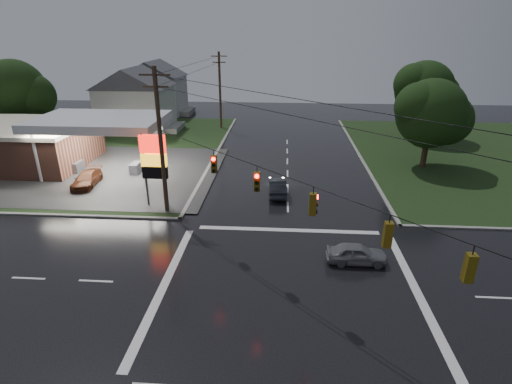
# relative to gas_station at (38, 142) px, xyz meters

# --- Properties ---
(ground) EXTENTS (120.00, 120.00, 0.00)m
(ground) POSITION_rel_gas_station_xyz_m (25.68, -19.70, -2.55)
(ground) COLOR black
(ground) RESTS_ON ground
(grass_nw) EXTENTS (36.00, 36.00, 0.08)m
(grass_nw) POSITION_rel_gas_station_xyz_m (-0.32, 6.30, -2.51)
(grass_nw) COLOR black
(grass_nw) RESTS_ON ground
(gas_station) EXTENTS (26.20, 18.00, 5.60)m
(gas_station) POSITION_rel_gas_station_xyz_m (0.00, 0.00, 0.00)
(gas_station) COLOR #2D2D2D
(gas_station) RESTS_ON ground
(pylon_sign) EXTENTS (2.00, 0.35, 6.00)m
(pylon_sign) POSITION_rel_gas_station_xyz_m (15.18, -9.20, 1.46)
(pylon_sign) COLOR #59595E
(pylon_sign) RESTS_ON ground
(utility_pole_nw) EXTENTS (2.20, 0.32, 11.00)m
(utility_pole_nw) POSITION_rel_gas_station_xyz_m (16.18, -10.20, 3.17)
(utility_pole_nw) COLOR #382619
(utility_pole_nw) RESTS_ON ground
(utility_pole_n) EXTENTS (2.20, 0.32, 10.50)m
(utility_pole_n) POSITION_rel_gas_station_xyz_m (16.18, 18.30, 2.92)
(utility_pole_n) COLOR #382619
(utility_pole_n) RESTS_ON ground
(traffic_signals) EXTENTS (26.87, 26.87, 1.47)m
(traffic_signals) POSITION_rel_gas_station_xyz_m (25.69, -19.72, 3.93)
(traffic_signals) COLOR black
(traffic_signals) RESTS_ON ground
(house_near) EXTENTS (11.05, 8.48, 8.60)m
(house_near) POSITION_rel_gas_station_xyz_m (4.73, 16.30, 1.86)
(house_near) COLOR silver
(house_near) RESTS_ON ground
(house_far) EXTENTS (11.05, 8.48, 8.60)m
(house_far) POSITION_rel_gas_station_xyz_m (3.73, 28.30, 1.86)
(house_far) COLOR silver
(house_far) RESTS_ON ground
(tree_nw_behind) EXTENTS (8.93, 7.60, 10.00)m
(tree_nw_behind) POSITION_rel_gas_station_xyz_m (-8.17, 10.29, 3.63)
(tree_nw_behind) COLOR black
(tree_nw_behind) RESTS_ON ground
(tree_ne_near) EXTENTS (7.99, 6.80, 8.98)m
(tree_ne_near) POSITION_rel_gas_station_xyz_m (39.82, 2.29, 3.01)
(tree_ne_near) COLOR black
(tree_ne_near) RESTS_ON ground
(tree_ne_far) EXTENTS (8.46, 7.20, 9.80)m
(tree_ne_far) POSITION_rel_gas_station_xyz_m (42.83, 14.29, 3.63)
(tree_ne_far) COLOR black
(tree_ne_far) RESTS_ON ground
(car_north) EXTENTS (1.68, 4.28, 1.39)m
(car_north) POSITION_rel_gas_station_xyz_m (24.77, -6.06, -1.85)
(car_north) COLOR black
(car_north) RESTS_ON ground
(car_crossing) EXTENTS (3.68, 1.48, 1.25)m
(car_crossing) POSITION_rel_gas_station_xyz_m (29.81, -16.67, -1.92)
(car_crossing) COLOR slate
(car_crossing) RESTS_ON ground
(car_pump) EXTENTS (2.17, 4.55, 1.28)m
(car_pump) POSITION_rel_gas_station_xyz_m (7.39, -5.26, -1.91)
(car_pump) COLOR #552713
(car_pump) RESTS_ON ground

